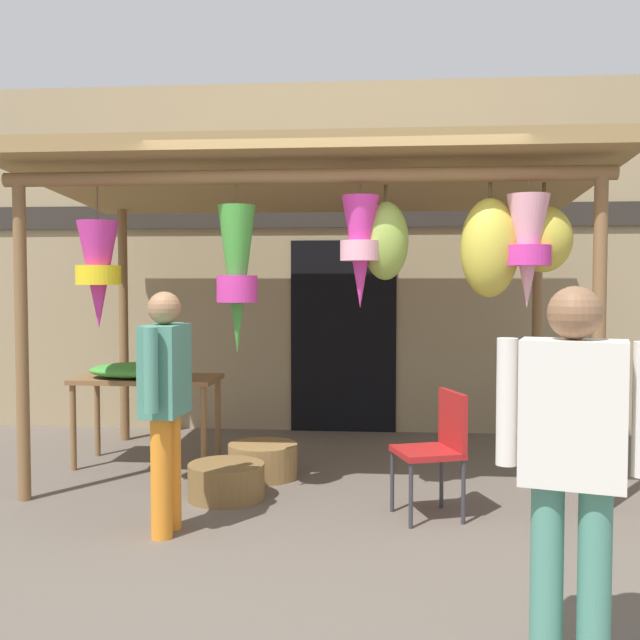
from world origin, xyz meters
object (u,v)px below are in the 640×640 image
object	(u,v)px
display_table	(148,387)
folding_chair	(438,442)
customer_foreground	(572,449)
wicker_basket_spare	(226,481)
wicker_basket_by_table	(263,461)
vendor_in_orange	(165,393)
flower_heap_on_table	(136,370)

from	to	relation	value
display_table	folding_chair	bearing A→B (deg)	-27.76
folding_chair	customer_foreground	world-z (taller)	customer_foreground
wicker_basket_spare	customer_foreground	world-z (taller)	customer_foreground
wicker_basket_by_table	wicker_basket_spare	distance (m)	0.63
wicker_basket_by_table	vendor_in_orange	xyz separation A→B (m)	(-0.38, -1.38, 0.74)
flower_heap_on_table	wicker_basket_by_table	world-z (taller)	flower_heap_on_table
flower_heap_on_table	folding_chair	size ratio (longest dim) A/B	0.91
display_table	wicker_basket_by_table	bearing A→B (deg)	-18.53
wicker_basket_by_table	flower_heap_on_table	bearing A→B (deg)	165.94
display_table	wicker_basket_spare	xyz separation A→B (m)	(0.89, -0.96, -0.53)
flower_heap_on_table	folding_chair	distance (m)	2.75
display_table	wicker_basket_by_table	xyz separation A→B (m)	(1.06, -0.35, -0.53)
folding_chair	vendor_in_orange	distance (m)	1.81
wicker_basket_spare	wicker_basket_by_table	bearing A→B (deg)	74.78
vendor_in_orange	wicker_basket_by_table	bearing A→B (deg)	74.74
display_table	customer_foreground	distance (m)	4.28
wicker_basket_spare	flower_heap_on_table	bearing A→B (deg)	137.34
display_table	vendor_in_orange	bearing A→B (deg)	-68.62
wicker_basket_by_table	customer_foreground	world-z (taller)	customer_foreground
folding_chair	wicker_basket_spare	distance (m)	1.57
wicker_basket_spare	customer_foreground	size ratio (longest dim) A/B	0.36
flower_heap_on_table	wicker_basket_spare	size ratio (longest dim) A/B	1.38
display_table	vendor_in_orange	xyz separation A→B (m)	(0.68, -1.74, 0.22)
folding_chair	wicker_basket_spare	bearing A→B (deg)	168.99
folding_chair	customer_foreground	bearing A→B (deg)	-78.93
display_table	customer_foreground	world-z (taller)	customer_foreground
wicker_basket_by_table	wicker_basket_spare	xyz separation A→B (m)	(-0.17, -0.61, -0.01)
folding_chair	vendor_in_orange	size ratio (longest dim) A/B	0.56
wicker_basket_by_table	vendor_in_orange	size ratio (longest dim) A/B	0.37
display_table	customer_foreground	bearing A→B (deg)	-49.48
folding_chair	customer_foreground	distance (m)	2.07
folding_chair	wicker_basket_spare	size ratio (longest dim) A/B	1.52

